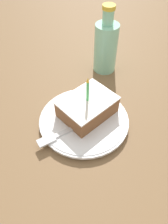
{
  "coord_description": "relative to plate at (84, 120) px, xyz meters",
  "views": [
    {
      "loc": [
        0.29,
        -0.28,
        0.46
      ],
      "look_at": [
        0.02,
        -0.02,
        0.04
      ],
      "focal_mm": 35.0,
      "sensor_mm": 36.0,
      "label": 1
    }
  ],
  "objects": [
    {
      "name": "bottle",
      "position": [
        -0.13,
        0.22,
        0.08
      ],
      "size": [
        0.07,
        0.07,
        0.21
      ],
      "color": "#8CD1B2",
      "rests_on": "ground_plane"
    },
    {
      "name": "cake_slice",
      "position": [
        -0.01,
        0.02,
        0.03
      ],
      "size": [
        0.11,
        0.14,
        0.12
      ],
      "color": "brown",
      "rests_on": "plate"
    },
    {
      "name": "plate",
      "position": [
        0.0,
        0.0,
        0.0
      ],
      "size": [
        0.24,
        0.24,
        0.02
      ],
      "color": "silver",
      "rests_on": "ground_plane"
    },
    {
      "name": "ground_plane",
      "position": [
        -0.02,
        0.02,
        -0.03
      ],
      "size": [
        2.4,
        2.4,
        0.04
      ],
      "color": "brown",
      "rests_on": "ground"
    },
    {
      "name": "fork",
      "position": [
        0.0,
        -0.06,
        0.01
      ],
      "size": [
        0.06,
        0.18,
        0.0
      ],
      "color": "silver",
      "rests_on": "plate"
    }
  ]
}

